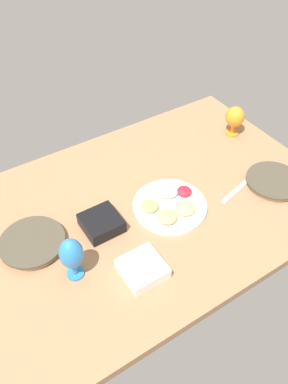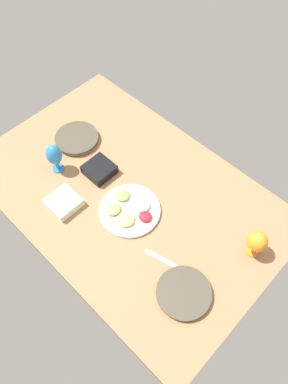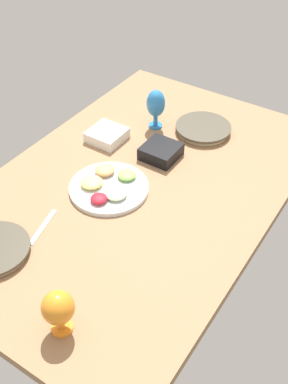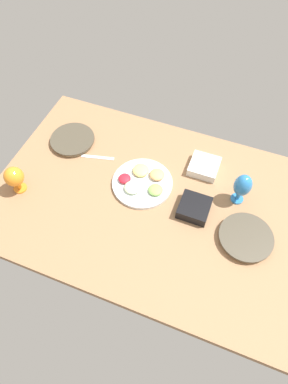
{
  "view_description": "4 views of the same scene",
  "coord_description": "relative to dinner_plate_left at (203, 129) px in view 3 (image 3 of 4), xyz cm",
  "views": [
    {
      "loc": [
        -58.39,
        -92.54,
        116.36
      ],
      "look_at": [
        1.56,
        1.14,
        6.06
      ],
      "focal_mm": 35.92,
      "sensor_mm": 36.0,
      "label": 1
    },
    {
      "loc": [
        76.59,
        -66.52,
        156.9
      ],
      "look_at": [
        8.67,
        3.29,
        6.06
      ],
      "focal_mm": 33.69,
      "sensor_mm": 36.0,
      "label": 2
    },
    {
      "loc": [
        114.64,
        78.37,
        118.65
      ],
      "look_at": [
        8.37,
        8.64,
        6.06
      ],
      "focal_mm": 43.78,
      "sensor_mm": 36.0,
      "label": 3
    },
    {
      "loc": [
        -26.0,
        80.49,
        134.77
      ],
      "look_at": [
        4.93,
        0.84,
        6.06
      ],
      "focal_mm": 30.25,
      "sensor_mm": 36.0,
      "label": 4
    }
  ],
  "objects": [
    {
      "name": "square_bowl_black",
      "position": [
        26.06,
        -6.11,
        1.39
      ],
      "size": [
        14.34,
        14.34,
        5.41
      ],
      "color": "black",
      "rests_on": "ground_plane"
    },
    {
      "name": "hurricane_glass_blue",
      "position": [
        8.09,
        -20.05,
        9.76
      ],
      "size": [
        8.31,
        8.31,
        18.41
      ],
      "color": "#2C7BC4",
      "rests_on": "ground_plane"
    },
    {
      "name": "square_bowl_white",
      "position": [
        28.38,
        -32.26,
        0.98
      ],
      "size": [
        14.64,
        14.64,
        4.67
      ],
      "color": "white",
      "rests_on": "ground_plane"
    },
    {
      "name": "hurricane_glass_orange",
      "position": [
        111.01,
        13.13,
        8.11
      ],
      "size": [
        9.4,
        9.4,
        15.38
      ],
      "color": "orange",
      "rests_on": "ground_plane"
    },
    {
      "name": "fork_by_right_plate",
      "position": [
        83.71,
        -19.31,
        -1.32
      ],
      "size": [
        17.91,
        6.07,
        0.6
      ],
      "primitive_type": "cube",
      "rotation": [
        0.0,
        0.0,
        0.24
      ],
      "color": "silver",
      "rests_on": "ground_plane"
    },
    {
      "name": "fruit_platter",
      "position": [
        54.8,
        -11.99,
        -0.04
      ],
      "size": [
        30.57,
        30.57,
        4.65
      ],
      "color": "silver",
      "rests_on": "ground_plane"
    },
    {
      "name": "dinner_plate_left",
      "position": [
        0.0,
        0.0,
        0.0
      ],
      "size": [
        24.66,
        24.66,
        3.12
      ],
      "color": "beige",
      "rests_on": "ground_plane"
    },
    {
      "name": "ground_plane",
      "position": [
        45.88,
        -4.61,
        -3.62
      ],
      "size": [
        160.0,
        104.0,
        4.0
      ],
      "primitive_type": "cube",
      "color": "#99704C"
    }
  ]
}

